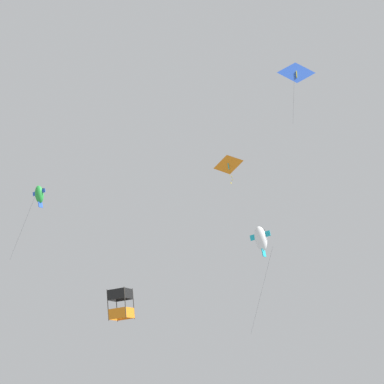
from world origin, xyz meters
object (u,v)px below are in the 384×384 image
object	(u,v)px
kite_fish_near_left	(39,194)
kite_box_mid_left	(121,304)
kite_delta_near_right	(229,165)
kite_delta_upper_right	(296,73)
kite_fish_far_centre	(261,239)

from	to	relation	value
kite_fish_near_left	kite_box_mid_left	bearing A→B (deg)	44.30
kite_delta_near_right	kite_delta_upper_right	distance (m)	9.36
kite_fish_near_left	kite_delta_near_right	distance (m)	15.38
kite_box_mid_left	kite_fish_far_centre	bearing A→B (deg)	24.44
kite_box_mid_left	kite_fish_far_centre	xyz separation A→B (m)	(7.83, 5.74, 5.27)
kite_fish_near_left	kite_fish_far_centre	world-z (taller)	kite_fish_near_left
kite_box_mid_left	kite_fish_near_left	xyz separation A→B (m)	(-4.29, -4.72, 7.64)
kite_box_mid_left	kite_delta_near_right	world-z (taller)	kite_delta_near_right
kite_box_mid_left	kite_delta_upper_right	world-z (taller)	kite_delta_upper_right
kite_fish_near_left	kite_delta_upper_right	bearing A→B (deg)	17.74
kite_box_mid_left	kite_delta_near_right	size ratio (longest dim) A/B	0.99
kite_delta_near_right	kite_box_mid_left	bearing A→B (deg)	-139.90
kite_delta_near_right	kite_delta_upper_right	world-z (taller)	kite_delta_upper_right
kite_box_mid_left	kite_fish_near_left	world-z (taller)	kite_fish_near_left
kite_delta_near_right	kite_fish_far_centre	xyz separation A→B (m)	(2.52, -0.28, -7.76)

